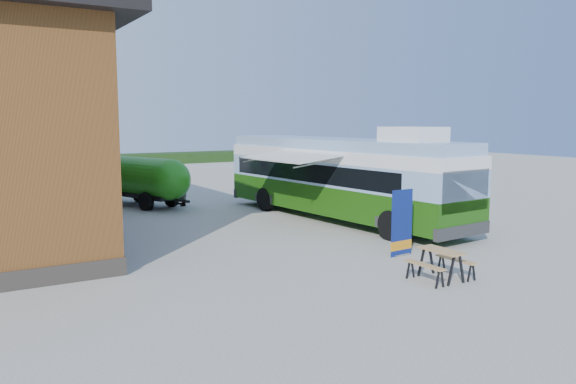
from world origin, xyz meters
TOP-DOWN VIEW (x-y plane):
  - ground at (0.00, 0.00)m, footprint 100.00×100.00m
  - hedge at (8.00, 38.00)m, footprint 40.00×3.00m
  - bus at (3.65, 3.97)m, footprint 3.80×13.12m
  - awning at (1.63, 4.06)m, footprint 3.03×4.49m
  - banner at (1.52, -2.23)m, footprint 0.91×0.23m
  - picnic_table at (0.60, -4.78)m, footprint 1.44×1.28m
  - person_a at (-5.70, 4.51)m, footprint 0.72×0.69m
  - person_b at (-0.81, 11.11)m, footprint 0.91×1.09m
  - slurry_tanker at (-2.44, 12.03)m, footprint 3.41×6.25m

SIDE VIEW (x-z plane):
  - ground at x=0.00m, z-range 0.00..0.00m
  - hedge at x=8.00m, z-range 0.00..1.00m
  - picnic_table at x=0.60m, z-range 0.20..1.02m
  - person_a at x=-5.70m, z-range 0.00..1.66m
  - banner at x=1.52m, z-range -0.19..1.90m
  - person_b at x=-0.81m, z-range 0.00..2.00m
  - slurry_tanker at x=-2.44m, z-range 0.18..2.61m
  - bus at x=3.65m, z-range -0.09..3.89m
  - awning at x=1.63m, z-range 2.64..3.16m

